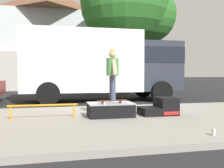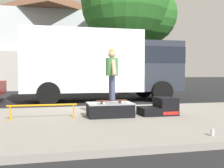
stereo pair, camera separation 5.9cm
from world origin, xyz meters
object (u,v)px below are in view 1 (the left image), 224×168
Objects in this scene: skate_box at (110,109)px; box_truck at (103,63)px; skateboard at (112,101)px; skater_kid at (112,70)px; kicker_ramp at (161,107)px; grind_rail at (43,108)px; street_tree_main at (130,5)px; soda_can at (214,132)px.

skate_box is 5.15m from box_truck.
skater_kid reaches higher than skateboard.
skate_box is 1.39m from kicker_ramp.
box_truck is at bearing 81.98° from skateboard.
skateboard is 0.61× the size of skater_kid.
skateboard is at bearing -98.02° from box_truck.
box_truck is (0.74, 4.90, 1.39)m from skate_box.
skater_kid is at bearing -3.46° from grind_rail.
kicker_ramp is 3.06m from grind_rail.
box_truck is 0.83× the size of street_tree_main.
soda_can is at bearing -61.14° from skateboard.
soda_can is 0.02× the size of street_tree_main.
skateboard reaches higher than soda_can.
skate_box is at bearing -109.71° from street_tree_main.
skate_box is at bearing -98.62° from box_truck.
kicker_ramp reaches higher than soda_can.
skater_kid reaches higher than skate_box.
kicker_ramp is 7.59× the size of soda_can.
grind_rail is 2.09× the size of skateboard.
skate_box is at bearing 119.47° from soda_can.
kicker_ramp is 2.39m from soda_can.
soda_can is at bearing -39.20° from grind_rail.
skate_box is 1.45× the size of skateboard.
grind_rail is 0.20× the size of street_tree_main.
grind_rail is at bearing 140.80° from soda_can.
kicker_ramp reaches higher than skate_box.
soda_can is 0.02× the size of box_truck.
skateboard is (-1.34, -0.03, 0.22)m from kicker_ramp.
kicker_ramp is at bearing -0.02° from skate_box.
kicker_ramp is at bearing -82.51° from box_truck.
skater_kid is at bearing -116.57° from skateboard.
kicker_ramp is 0.73× the size of skater_kid.
skateboard is at bearing -178.89° from kicker_ramp.
box_truck is at bearing 81.38° from skate_box.
street_tree_main is (1.81, 8.93, 5.12)m from kicker_ramp.
skater_kid is 2.93m from soda_can.
skater_kid is 10.34m from street_tree_main.
skateboard is 10.68m from street_tree_main.
box_truck is at bearing -121.37° from street_tree_main.
street_tree_main is at bearing 58.63° from box_truck.
kicker_ramp is 0.11× the size of street_tree_main.
street_tree_main is at bearing 61.16° from grind_rail.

